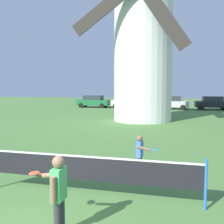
# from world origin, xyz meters

# --- Properties ---
(windmill) EXTENTS (9.42, 5.16, 14.33)m
(windmill) POSITION_xyz_m (-0.25, 16.68, 6.63)
(windmill) COLOR white
(windmill) RESTS_ON ground_plane
(tennis_net) EXTENTS (5.11, 0.06, 1.10)m
(tennis_net) POSITION_xyz_m (0.45, 2.09, 0.68)
(tennis_net) COLOR blue
(tennis_net) RESTS_ON ground_plane
(player_near) EXTENTS (0.78, 0.56, 1.42)m
(player_near) POSITION_xyz_m (0.39, 0.47, 0.80)
(player_near) COLOR #333338
(player_near) RESTS_ON ground_plane
(player_far) EXTENTS (0.69, 0.59, 1.19)m
(player_far) POSITION_xyz_m (1.34, 3.93, 0.68)
(player_far) COLOR #333338
(player_far) RESTS_ON ground_plane
(parked_car_green) EXTENTS (4.22, 1.92, 1.56)m
(parked_car_green) POSITION_xyz_m (-8.20, 28.59, 0.81)
(parked_car_green) COLOR #1E6638
(parked_car_green) RESTS_ON ground_plane
(parked_car_cream) EXTENTS (4.05, 1.94, 1.56)m
(parked_car_cream) POSITION_xyz_m (-3.72, 28.86, 0.81)
(parked_car_cream) COLOR silver
(parked_car_cream) RESTS_ON ground_plane
(parked_car_silver) EXTENTS (4.30, 1.98, 1.56)m
(parked_car_silver) POSITION_xyz_m (1.64, 28.17, 0.81)
(parked_car_silver) COLOR silver
(parked_car_silver) RESTS_ON ground_plane
(parked_car_black) EXTENTS (3.96, 2.05, 1.56)m
(parked_car_black) POSITION_xyz_m (6.40, 28.61, 0.81)
(parked_car_black) COLOR #1E232D
(parked_car_black) RESTS_ON ground_plane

